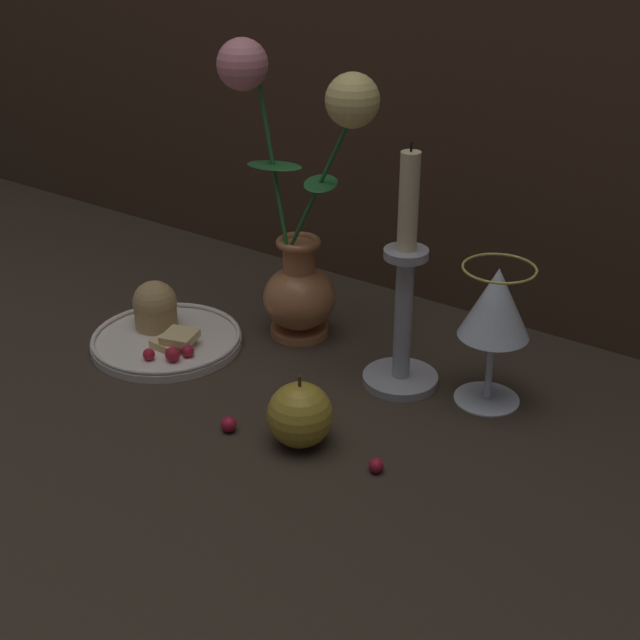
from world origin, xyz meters
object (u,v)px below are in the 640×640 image
(vase, at_px, (298,229))
(apple_beside_vase, at_px, (300,415))
(plate_with_pastries, at_px, (163,330))
(wine_glass, at_px, (496,308))
(candlestick, at_px, (404,308))

(vase, relative_size, apple_beside_vase, 4.53)
(plate_with_pastries, bearing_deg, apple_beside_vase, -16.01)
(wine_glass, distance_m, apple_beside_vase, 0.24)
(candlestick, height_order, apple_beside_vase, candlestick)
(vase, xyz_separation_m, wine_glass, (0.27, -0.00, -0.03))
(plate_with_pastries, height_order, candlestick, candlestick)
(vase, bearing_deg, wine_glass, -0.19)
(candlestick, bearing_deg, plate_with_pastries, -163.52)
(plate_with_pastries, xyz_separation_m, candlestick, (0.30, 0.09, 0.08))
(vase, distance_m, plate_with_pastries, 0.22)
(plate_with_pastries, xyz_separation_m, apple_beside_vase, (0.28, -0.08, 0.02))
(vase, xyz_separation_m, candlestick, (0.17, -0.03, -0.05))
(wine_glass, bearing_deg, vase, 179.81)
(wine_glass, bearing_deg, plate_with_pastries, -164.24)
(plate_with_pastries, bearing_deg, wine_glass, 15.76)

